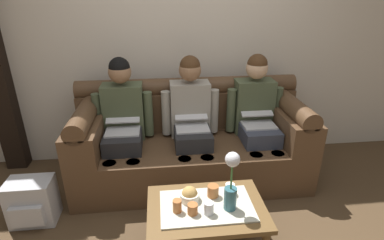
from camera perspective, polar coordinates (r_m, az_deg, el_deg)
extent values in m
cube|color=beige|center=(3.22, -1.28, 17.63)|extent=(6.00, 0.12, 2.90)
cube|color=#513823|center=(3.05, -0.02, -7.53)|extent=(2.21, 0.88, 0.42)
cube|color=#513823|center=(3.16, -0.69, 1.95)|extent=(2.21, 0.22, 0.40)
cylinder|color=#513823|center=(3.07, -0.72, 6.36)|extent=(2.21, 0.18, 0.18)
cube|color=#513823|center=(2.94, -19.06, -2.36)|extent=(0.28, 0.88, 0.28)
cylinder|color=#513823|center=(2.87, -19.54, 0.96)|extent=(0.18, 0.88, 0.18)
cube|color=#513823|center=(3.13, 17.83, -0.64)|extent=(0.28, 0.88, 0.28)
cylinder|color=#513823|center=(3.06, 18.26, 2.52)|extent=(0.18, 0.88, 0.18)
cube|color=#232326|center=(2.86, -12.84, -3.82)|extent=(0.34, 0.40, 0.15)
cylinder|color=#232326|center=(2.80, -14.89, -11.53)|extent=(0.12, 0.12, 0.42)
cylinder|color=#232326|center=(2.77, -10.73, -11.44)|extent=(0.12, 0.12, 0.42)
cube|color=#475138|center=(3.00, -12.75, 1.60)|extent=(0.38, 0.22, 0.54)
cylinder|color=#475138|center=(3.01, -17.23, 0.74)|extent=(0.09, 0.09, 0.44)
cylinder|color=#475138|center=(2.95, -8.25, 1.16)|extent=(0.09, 0.09, 0.44)
sphere|color=#936B4C|center=(2.86, -13.49, 8.80)|extent=(0.21, 0.21, 0.21)
sphere|color=black|center=(2.85, -13.57, 9.58)|extent=(0.19, 0.19, 0.19)
cube|color=silver|center=(2.84, -12.95, -2.14)|extent=(0.31, 0.22, 0.02)
cube|color=silver|center=(2.94, -12.86, 0.96)|extent=(0.31, 0.20, 0.10)
cube|color=black|center=(2.93, -12.87, 0.83)|extent=(0.27, 0.17, 0.08)
cube|color=#232326|center=(2.86, 0.11, -3.24)|extent=(0.34, 0.40, 0.15)
cylinder|color=#232326|center=(2.77, -1.36, -11.04)|extent=(0.12, 0.12, 0.42)
cylinder|color=#232326|center=(2.79, 2.80, -10.77)|extent=(0.12, 0.12, 0.42)
cube|color=gray|center=(2.99, -0.41, 2.15)|extent=(0.38, 0.22, 0.54)
cylinder|color=gray|center=(2.95, -4.87, 1.31)|extent=(0.09, 0.09, 0.44)
cylinder|color=gray|center=(3.00, 4.15, 1.70)|extent=(0.09, 0.09, 0.44)
sphere|color=#936B4C|center=(2.85, -0.39, 9.41)|extent=(0.21, 0.21, 0.21)
sphere|color=#472D19|center=(2.84, -0.39, 10.19)|extent=(0.19, 0.19, 0.19)
cube|color=silver|center=(2.84, 0.07, -1.57)|extent=(0.31, 0.22, 0.02)
cube|color=silver|center=(2.93, -0.26, 1.53)|extent=(0.31, 0.20, 0.09)
cube|color=black|center=(2.92, -0.24, 1.39)|extent=(0.27, 0.17, 0.08)
cube|color=#383D4C|center=(2.99, 12.49, -2.54)|extent=(0.34, 0.40, 0.15)
cylinder|color=#383D4C|center=(2.89, 11.69, -10.01)|extent=(0.12, 0.12, 0.42)
cylinder|color=#383D4C|center=(2.95, 15.44, -9.61)|extent=(0.12, 0.12, 0.42)
cube|color=#475138|center=(3.12, 11.44, 2.59)|extent=(0.38, 0.22, 0.54)
cylinder|color=#475138|center=(3.03, 7.39, 1.82)|extent=(0.09, 0.09, 0.44)
cylinder|color=#475138|center=(3.17, 15.68, 2.12)|extent=(0.09, 0.09, 0.44)
sphere|color=tan|center=(2.99, 12.17, 9.54)|extent=(0.21, 0.21, 0.21)
sphere|color=#472D19|center=(2.98, 12.23, 10.29)|extent=(0.19, 0.19, 0.19)
cube|color=silver|center=(2.97, 12.51, -0.94)|extent=(0.31, 0.22, 0.02)
cube|color=silver|center=(3.06, 11.86, 2.00)|extent=(0.31, 0.20, 0.08)
cube|color=black|center=(3.05, 11.91, 1.88)|extent=(0.27, 0.18, 0.06)
cube|color=brown|center=(2.21, 2.75, -16.34)|extent=(0.83, 0.56, 0.04)
cube|color=beige|center=(2.20, 2.76, -15.85)|extent=(0.64, 0.40, 0.01)
cylinder|color=brown|center=(2.50, -6.85, -16.80)|extent=(0.06, 0.06, 0.35)
cylinder|color=brown|center=(2.58, 10.11, -15.49)|extent=(0.06, 0.06, 0.35)
cylinder|color=#336672|center=(2.13, 7.22, -14.48)|extent=(0.09, 0.09, 0.16)
cylinder|color=#3D7538|center=(2.03, 7.47, -10.53)|extent=(0.01, 0.01, 0.19)
sphere|color=silver|center=(1.96, 7.67, -7.39)|extent=(0.10, 0.10, 0.10)
cylinder|color=silver|center=(2.22, -0.47, -14.24)|extent=(0.14, 0.14, 0.06)
sphere|color=tan|center=(2.21, -0.47, -13.81)|extent=(0.11, 0.11, 0.11)
cylinder|color=#B26633|center=(2.10, 0.11, -16.44)|extent=(0.07, 0.07, 0.08)
cylinder|color=white|center=(2.29, 7.17, -12.78)|extent=(0.07, 0.07, 0.08)
cylinder|color=silver|center=(2.10, 3.06, -16.29)|extent=(0.07, 0.07, 0.09)
cylinder|color=#B26633|center=(2.11, -2.82, -15.90)|extent=(0.06, 0.06, 0.09)
cylinder|color=#B26633|center=(2.25, 3.99, -13.22)|extent=(0.08, 0.08, 0.09)
cube|color=#B7B7BC|center=(2.86, -27.88, -13.39)|extent=(0.36, 0.24, 0.38)
cube|color=#B7B7BC|center=(2.78, -28.70, -15.69)|extent=(0.25, 0.05, 0.17)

